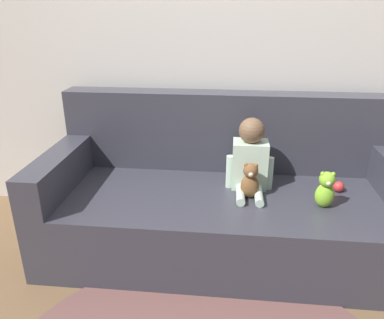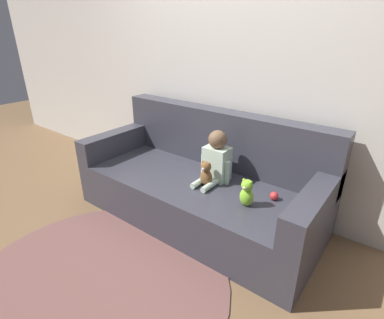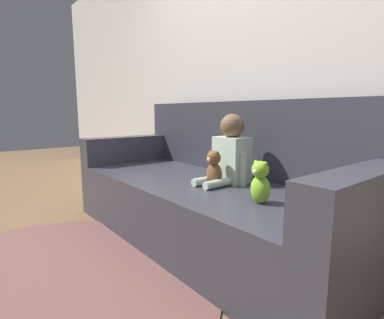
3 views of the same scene
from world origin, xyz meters
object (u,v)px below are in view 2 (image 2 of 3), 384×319
at_px(couch, 201,184).
at_px(person_baby, 216,159).
at_px(toy_ball, 274,196).
at_px(plush_toy_side, 247,193).
at_px(teddy_bear_brown, 206,174).

height_order(couch, person_baby, couch).
bearing_deg(couch, toy_ball, -0.03).
xyz_separation_m(person_baby, toy_ball, (0.53, -0.01, -0.15)).
bearing_deg(plush_toy_side, teddy_bear_brown, 170.42).
bearing_deg(toy_ball, teddy_bear_brown, -166.11).
bearing_deg(plush_toy_side, toy_ball, 57.07).
height_order(couch, toy_ball, couch).
bearing_deg(plush_toy_side, person_baby, 152.80).
distance_m(teddy_bear_brown, toy_ball, 0.55).
relative_size(teddy_bear_brown, toy_ball, 3.37).
bearing_deg(toy_ball, person_baby, 179.27).
distance_m(couch, person_baby, 0.31).
distance_m(couch, toy_ball, 0.69).
bearing_deg(person_baby, plush_toy_side, -27.20).
xyz_separation_m(person_baby, teddy_bear_brown, (-0.00, -0.14, -0.08)).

